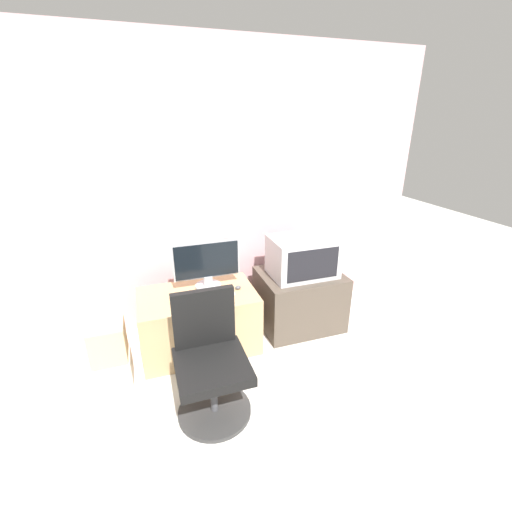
# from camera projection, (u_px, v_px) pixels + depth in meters

# --- Properties ---
(ground_plane) EXTENTS (12.00, 12.00, 0.00)m
(ground_plane) POSITION_uv_depth(u_px,v_px,m) (255.00, 403.00, 2.52)
(ground_plane) COLOR beige
(wall_back) EXTENTS (4.40, 0.05, 2.60)m
(wall_back) POSITION_uv_depth(u_px,v_px,m) (210.00, 192.00, 3.19)
(wall_back) COLOR #CC9EA3
(wall_back) RESTS_ON ground_plane
(desk) EXTENTS (1.00, 0.61, 0.54)m
(desk) POSITION_uv_depth(u_px,v_px,m) (199.00, 321.00, 3.05)
(desk) COLOR tan
(desk) RESTS_ON ground_plane
(side_stand) EXTENTS (0.77, 0.62, 0.56)m
(side_stand) POSITION_uv_depth(u_px,v_px,m) (299.00, 299.00, 3.39)
(side_stand) COLOR #4C4238
(side_stand) RESTS_ON ground_plane
(main_monitor) EXTENTS (0.59, 0.23, 0.42)m
(main_monitor) POSITION_uv_depth(u_px,v_px,m) (207.00, 265.00, 2.99)
(main_monitor) COLOR #B2B2B7
(main_monitor) RESTS_ON desk
(keyboard) EXTENTS (0.37, 0.13, 0.01)m
(keyboard) POSITION_uv_depth(u_px,v_px,m) (212.00, 294.00, 2.93)
(keyboard) COLOR silver
(keyboard) RESTS_ON desk
(mouse) EXTENTS (0.05, 0.04, 0.03)m
(mouse) POSITION_uv_depth(u_px,v_px,m) (238.00, 287.00, 3.02)
(mouse) COLOR #4C4C51
(mouse) RESTS_ON desk
(crt_tv) EXTENTS (0.60, 0.42, 0.37)m
(crt_tv) POSITION_uv_depth(u_px,v_px,m) (303.00, 257.00, 3.19)
(crt_tv) COLOR #B7B7BC
(crt_tv) RESTS_ON side_stand
(office_chair) EXTENTS (0.52, 0.52, 0.87)m
(office_chair) POSITION_uv_depth(u_px,v_px,m) (211.00, 364.00, 2.35)
(office_chair) COLOR #333333
(office_chair) RESTS_ON ground_plane
(cardboard_box_lower) EXTENTS (0.28, 0.26, 0.25)m
(cardboard_box_lower) POSITION_uv_depth(u_px,v_px,m) (114.00, 371.00, 2.65)
(cardboard_box_lower) COLOR beige
(cardboard_box_lower) RESTS_ON ground_plane
(cardboard_box_upper) EXTENTS (0.25, 0.24, 0.29)m
(cardboard_box_upper) POSITION_uv_depth(u_px,v_px,m) (108.00, 342.00, 2.54)
(cardboard_box_upper) COLOR #D1B27F
(cardboard_box_upper) RESTS_ON cardboard_box_lower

